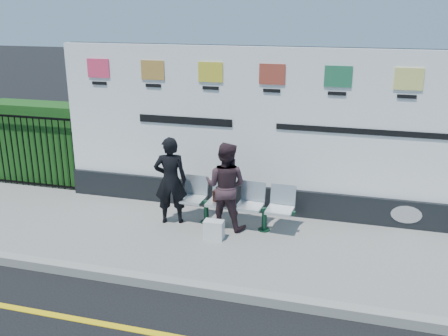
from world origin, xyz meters
name	(u,v)px	position (x,y,z in m)	size (l,w,h in m)	color
ground	(167,336)	(0.00, 0.00, 0.00)	(80.00, 80.00, 0.00)	black
pavement	(224,242)	(0.00, 2.50, 0.06)	(14.00, 3.00, 0.12)	gray
kerb	(194,288)	(0.00, 1.00, 0.07)	(14.00, 0.18, 0.14)	gray
yellow_line	(167,336)	(0.00, 0.00, 0.00)	(14.00, 0.10, 0.01)	yellow
billboard	(271,144)	(0.50, 3.85, 1.42)	(8.00, 0.30, 3.00)	black
hedge	(43,142)	(-4.58, 4.30, 0.97)	(2.35, 0.70, 1.70)	#1A4916
railing	(31,151)	(-4.58, 3.85, 0.89)	(2.05, 0.06, 1.54)	black
bench	(235,215)	(0.05, 3.01, 0.34)	(2.01, 0.53, 0.43)	silver
woman_left	(171,180)	(-1.07, 2.90, 0.90)	(0.57, 0.37, 1.55)	black
woman_right	(226,186)	(-0.09, 2.94, 0.88)	(0.74, 0.58, 1.52)	#352228
handbag_brown	(220,196)	(-0.21, 3.03, 0.65)	(0.25, 0.11, 0.20)	black
carrier_bag_white	(214,230)	(-0.15, 2.44, 0.28)	(0.32, 0.19, 0.32)	silver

